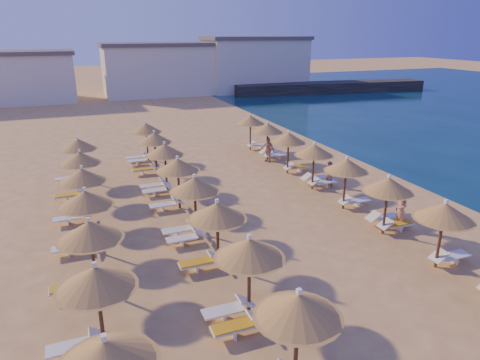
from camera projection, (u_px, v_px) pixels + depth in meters
name	position (u px, v px, depth m)	size (l,w,h in m)	color
ground	(290.00, 230.00, 20.09)	(220.00, 220.00, 0.00)	tan
jetty	(330.00, 87.00, 65.24)	(30.00, 4.00, 1.50)	black
hotel_blocks	(158.00, 69.00, 61.32)	(49.47, 9.27, 8.10)	silver
parasol_row_east	(366.00, 175.00, 20.35)	(2.30, 30.88, 2.87)	brown
parasol_row_west	(205.00, 198.00, 17.60)	(2.30, 30.88, 2.87)	brown
parasol_row_inland	(86.00, 200.00, 17.41)	(2.30, 21.35, 2.87)	brown
loungers	(251.00, 231.00, 19.16)	(15.75, 29.14, 0.66)	white
beachgoer_c	(268.00, 149.00, 30.35)	(1.04, 0.43, 1.77)	tan
beachgoer_a	(401.00, 209.00, 19.98)	(0.69, 0.45, 1.89)	tan
beachgoer_b	(330.00, 174.00, 25.50)	(0.74, 0.58, 1.53)	tan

